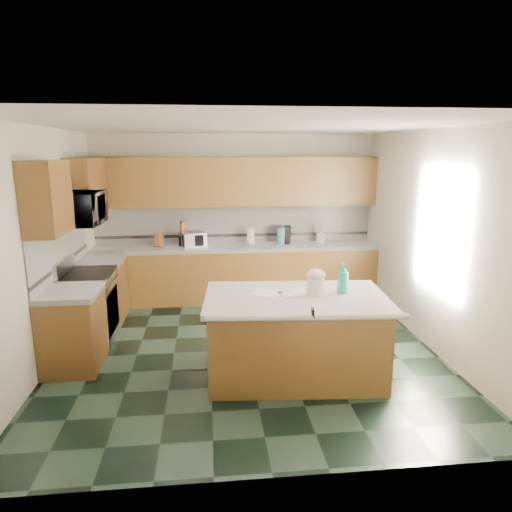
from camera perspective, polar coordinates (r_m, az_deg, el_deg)
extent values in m
plane|color=black|center=(5.82, -1.13, -11.64)|extent=(4.60, 4.60, 0.00)
plane|color=white|center=(5.29, -1.26, 15.98)|extent=(4.60, 4.60, 0.00)
cube|color=silver|center=(7.68, -2.67, 4.95)|extent=(4.60, 0.04, 2.70)
cube|color=silver|center=(3.17, 2.40, -6.84)|extent=(4.60, 0.04, 2.70)
cube|color=silver|center=(5.69, -25.15, 0.88)|extent=(0.04, 4.60, 2.70)
cube|color=silver|center=(6.04, 21.30, 1.87)|extent=(0.04, 4.60, 2.70)
cube|color=#35200E|center=(7.55, -2.45, -2.32)|extent=(4.60, 0.60, 0.86)
cube|color=white|center=(7.44, -2.49, 1.09)|extent=(4.60, 0.64, 0.06)
cube|color=#35200E|center=(7.43, -2.63, 9.26)|extent=(4.60, 0.33, 0.78)
cube|color=silver|center=(7.66, -2.65, 4.06)|extent=(4.60, 0.02, 0.63)
cube|color=black|center=(7.69, -2.63, 2.62)|extent=(4.60, 0.01, 0.05)
cube|color=#35200E|center=(7.03, -18.61, -4.18)|extent=(0.60, 0.82, 0.86)
cube|color=white|center=(6.91, -18.89, -0.53)|extent=(0.64, 0.82, 0.06)
cube|color=#35200E|center=(5.63, -21.91, -8.74)|extent=(0.60, 0.72, 0.86)
cube|color=white|center=(5.48, -22.32, -4.26)|extent=(0.64, 0.72, 0.06)
cube|color=silver|center=(6.22, -23.17, 0.91)|extent=(0.02, 2.30, 0.63)
cube|color=black|center=(6.26, -22.96, -0.83)|extent=(0.01, 2.30, 0.05)
cube|color=#35200E|center=(6.92, -20.38, 8.19)|extent=(0.33, 1.09, 0.78)
cube|color=#35200E|center=(5.33, -24.69, 6.61)|extent=(0.33, 0.72, 0.78)
cube|color=#B7B7BC|center=(6.29, -20.13, -6.20)|extent=(0.60, 0.76, 0.88)
cube|color=black|center=(6.24, -17.51, -6.55)|extent=(0.02, 0.68, 0.55)
cube|color=black|center=(6.16, -20.46, -2.15)|extent=(0.62, 0.78, 0.04)
cylinder|color=#B7B7BC|center=(6.12, -17.47, -3.19)|extent=(0.02, 0.66, 0.02)
cube|color=#B7B7BC|center=(6.21, -22.88, -1.12)|extent=(0.06, 0.76, 0.18)
imported|color=#B7B7BC|center=(6.01, -21.09, 5.53)|extent=(0.50, 0.73, 0.41)
cube|color=#35200E|center=(5.06, 4.90, -10.26)|extent=(1.90, 1.18, 0.86)
cube|color=white|center=(4.90, 5.01, -5.31)|extent=(2.01, 1.29, 0.06)
cylinder|color=white|center=(4.37, 6.44, -7.65)|extent=(1.93, 0.20, 0.06)
cylinder|color=#F5E5CA|center=(4.93, 7.46, -3.72)|extent=(0.24, 0.24, 0.19)
ellipsoid|color=#D6A5AC|center=(4.90, 7.50, -2.32)|extent=(0.20, 0.20, 0.12)
cylinder|color=tan|center=(4.89, 7.52, -1.82)|extent=(0.06, 0.02, 0.02)
sphere|color=tan|center=(4.88, 7.14, -1.83)|extent=(0.03, 0.03, 0.03)
sphere|color=tan|center=(4.89, 7.89, -1.81)|extent=(0.03, 0.03, 0.03)
imported|color=#21AFA6|center=(5.01, 10.85, -2.73)|extent=(0.13, 0.13, 0.33)
cube|color=white|center=(4.97, 4.78, -4.64)|extent=(0.36, 0.30, 0.00)
cube|color=white|center=(4.96, 1.33, -4.65)|extent=(0.38, 0.35, 0.00)
cube|color=black|center=(4.39, 7.09, -7.03)|extent=(0.04, 0.09, 0.08)
cylinder|color=black|center=(4.34, 7.24, -7.52)|extent=(0.01, 0.06, 0.01)
cube|color=#472814|center=(7.49, -12.04, 2.02)|extent=(0.16, 0.19, 0.25)
cylinder|color=black|center=(7.50, -9.14, 1.90)|extent=(0.13, 0.13, 0.16)
cylinder|color=#472814|center=(7.46, -9.19, 3.43)|extent=(0.08, 0.08, 0.24)
cube|color=#B7B7BC|center=(7.45, -7.85, 2.09)|extent=(0.45, 0.38, 0.22)
cube|color=black|center=(7.33, -7.88, 1.92)|extent=(0.34, 0.01, 0.18)
cylinder|color=white|center=(7.53, -0.65, 2.51)|extent=(0.12, 0.12, 0.27)
cylinder|color=#B7B7BC|center=(7.55, -0.65, 1.57)|extent=(0.18, 0.18, 0.01)
cylinder|color=teal|center=(7.55, 3.25, 2.55)|extent=(0.17, 0.17, 0.27)
cylinder|color=teal|center=(7.52, 3.27, 3.73)|extent=(0.08, 0.08, 0.04)
cube|color=black|center=(7.58, 3.63, 2.65)|extent=(0.22, 0.23, 0.29)
cylinder|color=black|center=(7.55, 3.68, 1.95)|extent=(0.12, 0.12, 0.12)
imported|color=white|center=(7.68, 8.17, 2.49)|extent=(0.16, 0.16, 0.24)
cylinder|color=red|center=(7.65, 8.20, 3.49)|extent=(0.02, 0.02, 0.03)
cube|color=white|center=(5.83, 22.05, 2.93)|extent=(0.02, 1.40, 1.10)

